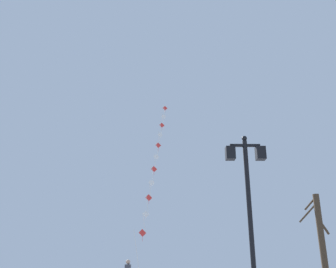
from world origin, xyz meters
TOP-DOWN VIEW (x-y plane):
  - twin_lantern_lamp_post at (2.13, 8.99)m, footprint 1.20×0.28m
  - kite_train at (-1.04, 25.67)m, footprint 2.01×11.73m
  - bare_tree at (6.83, 15.53)m, footprint 1.40×1.01m

SIDE VIEW (x-z plane):
  - bare_tree at x=6.83m, z-range 0.09..4.71m
  - twin_lantern_lamp_post at x=2.13m, z-range 0.98..6.24m
  - kite_train at x=-1.04m, z-range 0.76..16.64m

